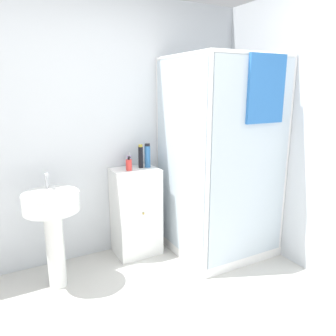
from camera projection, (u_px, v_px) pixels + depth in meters
wall_back at (86, 132)px, 3.10m from camera, size 6.40×0.06×2.50m
shower_enclosure at (218, 204)px, 3.30m from camera, size 0.94×0.97×1.95m
vanity_cabinet at (136, 212)px, 3.30m from camera, size 0.44×0.37×0.89m
sink at (53, 218)px, 2.68m from camera, size 0.45×0.45×0.97m
soap_dispenser at (129, 165)px, 3.14m from camera, size 0.06×0.06×0.14m
shampoo_bottle_tall_black at (141, 156)px, 3.23m from camera, size 0.05×0.05×0.23m
shampoo_bottle_blue at (147, 156)px, 3.24m from camera, size 0.06×0.06×0.24m
lotion_bottle_white at (129, 161)px, 3.24m from camera, size 0.05×0.05×0.15m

